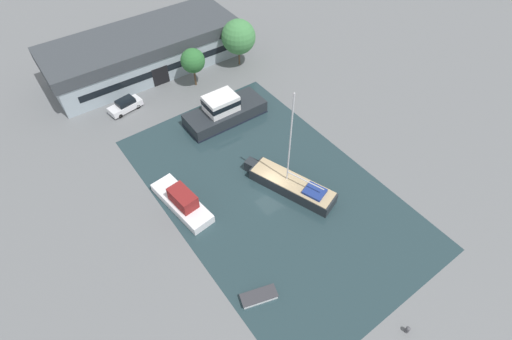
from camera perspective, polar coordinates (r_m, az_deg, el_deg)
The scene contains 11 objects.
ground_plane at distance 44.29m, azimuth 1.99°, elevation -2.88°, with size 440.00×440.00×0.00m, color slate.
water_canal at distance 44.29m, azimuth 2.00°, elevation -2.88°, with size 21.55×34.67×0.01m, color #23383D.
warehouse_building at distance 62.87m, azimuth -15.74°, elevation 16.05°, with size 28.03×11.06×5.58m.
quay_tree_near_building at distance 57.09m, azimuth -9.02°, elevation 15.16°, with size 3.35×3.35×5.64m.
quay_tree_by_water at distance 60.73m, azimuth -2.52°, elevation 18.47°, with size 4.97×4.97×7.01m.
parked_car at distance 56.32m, azimuth -18.16°, elevation 8.79°, with size 4.65×2.44×1.66m.
sailboat_moored at distance 43.89m, azimuth 4.99°, elevation -2.09°, with size 5.71×10.97×12.90m.
motor_cruiser at distance 52.01m, azimuth -4.58°, elevation 8.43°, with size 10.69×4.42×3.78m.
small_dinghy at distance 37.37m, azimuth 0.41°, elevation -17.61°, with size 3.54×2.24×0.52m.
cabin_boat at distance 42.85m, azimuth -10.50°, elevation -4.44°, with size 3.43×8.23×2.58m.
mooring_bollard at distance 38.29m, azimuth 20.84°, elevation -20.53°, with size 0.39×0.39×0.78m.
Camera 1 is at (-17.84, -21.67, 34.26)m, focal length 28.00 mm.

